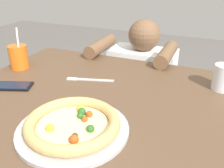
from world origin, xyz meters
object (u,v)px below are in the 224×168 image
object	(u,v)px
drink_cup_colored	(18,57)
fork	(88,80)
diner_seated	(141,95)
cell_phone	(13,86)
pizza_near	(73,125)
water_cup_clear	(223,77)

from	to	relation	value
drink_cup_colored	fork	distance (m)	0.37
diner_seated	cell_phone	bearing A→B (deg)	-112.62
pizza_near	drink_cup_colored	xyz separation A→B (m)	(-0.49, 0.33, 0.03)
pizza_near	fork	bearing A→B (deg)	111.13
drink_cup_colored	diner_seated	size ratio (longest dim) A/B	0.21
fork	cell_phone	distance (m)	0.30
fork	water_cup_clear	bearing A→B (deg)	13.52
drink_cup_colored	water_cup_clear	world-z (taller)	drink_cup_colored
fork	diner_seated	size ratio (longest dim) A/B	0.22
diner_seated	drink_cup_colored	bearing A→B (deg)	-126.45
water_cup_clear	fork	xyz separation A→B (m)	(-0.53, -0.13, -0.05)
pizza_near	water_cup_clear	distance (m)	0.61
drink_cup_colored	cell_phone	world-z (taller)	drink_cup_colored
pizza_near	diner_seated	world-z (taller)	diner_seated
water_cup_clear	fork	size ratio (longest dim) A/B	0.51
pizza_near	fork	distance (m)	0.36
drink_cup_colored	cell_phone	xyz separation A→B (m)	(0.12, -0.18, -0.05)
pizza_near	cell_phone	xyz separation A→B (m)	(-0.38, 0.16, -0.02)
drink_cup_colored	cell_phone	bearing A→B (deg)	-56.49
drink_cup_colored	fork	xyz separation A→B (m)	(0.36, 0.00, -0.05)
pizza_near	drink_cup_colored	world-z (taller)	drink_cup_colored
pizza_near	fork	size ratio (longest dim) A/B	1.65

